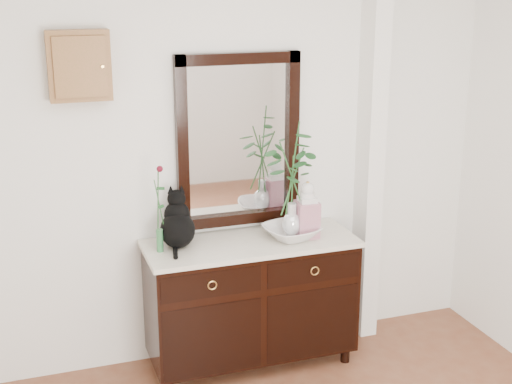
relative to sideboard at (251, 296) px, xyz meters
name	(u,v)px	position (x,y,z in m)	size (l,w,h in m)	color
wall_back	(223,156)	(-0.10, 0.25, 0.88)	(3.60, 0.04, 2.70)	white
pilaster	(371,147)	(0.90, 0.17, 0.88)	(0.12, 0.20, 2.70)	white
sideboard	(251,296)	(0.00, 0.00, 0.00)	(1.33, 0.52, 0.82)	black
wall_mirror	(239,141)	(0.00, 0.24, 0.97)	(0.80, 0.06, 1.10)	black
key_cabinet	(79,66)	(-0.95, 0.21, 1.48)	(0.35, 0.10, 0.40)	brown
cat	(177,219)	(-0.45, 0.07, 0.55)	(0.24, 0.30, 0.35)	black
lotus_bowl	(292,232)	(0.26, -0.03, 0.42)	(0.34, 0.34, 0.08)	silver
vase_branches	(292,179)	(0.26, -0.03, 0.77)	(0.35, 0.35, 0.74)	silver
bud_vase_rose	(158,209)	(-0.57, 0.01, 0.65)	(0.07, 0.07, 0.54)	#2F6E3D
ginger_jar	(307,209)	(0.36, -0.04, 0.56)	(0.14, 0.14, 0.37)	silver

